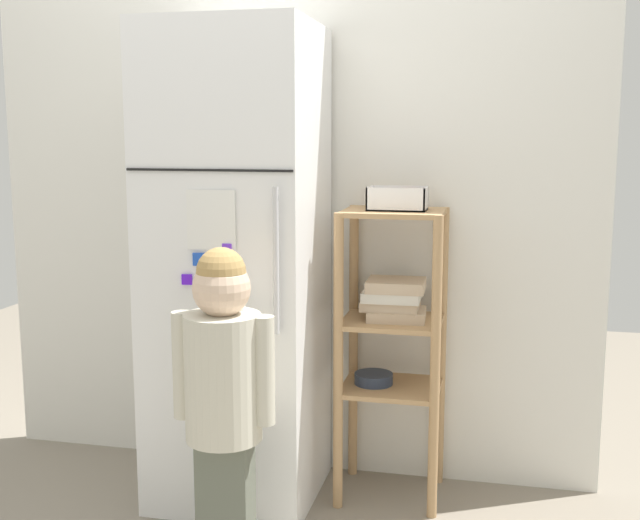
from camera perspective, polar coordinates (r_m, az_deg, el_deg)
The scene contains 6 objects.
ground_plane at distance 3.17m, azimuth -3.84°, elevation -16.65°, with size 6.00×6.00×0.00m, color gray.
kitchen_wall_back at distance 3.18m, azimuth -2.35°, elevation 4.70°, with size 2.48×0.03×2.27m, color silver.
refrigerator at distance 2.95m, azimuth -5.98°, elevation -0.58°, with size 0.59×0.59×1.77m.
child_standing at distance 2.51m, azimuth -6.98°, elevation -8.32°, with size 0.33×0.25×1.04m.
pantry_shelf_unit at distance 2.97m, azimuth 5.20°, elevation -4.57°, with size 0.39×0.34×1.10m.
fruit_bin at distance 2.89m, azimuth 5.92°, elevation 4.30°, with size 0.21×0.14×0.09m.
Camera 1 is at (0.84, -2.73, 1.38)m, focal length 44.36 mm.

